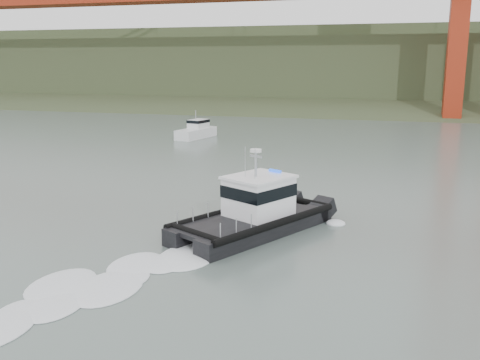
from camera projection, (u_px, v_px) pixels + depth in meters
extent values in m
plane|color=slate|center=(206.00, 265.00, 26.24)|extent=(400.00, 400.00, 0.00)
cube|color=#374B2B|center=(352.00, 110.00, 112.61)|extent=(500.00, 44.72, 16.25)
cube|color=#374B2B|center=(362.00, 77.00, 137.61)|extent=(500.00, 70.00, 18.00)
cube|color=#374B2B|center=(368.00, 58.00, 160.01)|extent=(500.00, 60.00, 16.00)
cube|color=black|center=(237.00, 221.00, 32.10)|extent=(6.03, 9.79, 1.14)
cube|color=black|center=(270.00, 230.00, 30.35)|extent=(6.03, 9.79, 1.14)
cube|color=black|center=(248.00, 220.00, 30.79)|extent=(7.62, 9.75, 0.24)
cube|color=white|center=(259.00, 197.00, 31.20)|extent=(4.13, 4.36, 2.19)
cube|color=black|center=(259.00, 190.00, 31.12)|extent=(4.21, 4.44, 0.71)
cube|color=white|center=(259.00, 177.00, 30.95)|extent=(4.39, 4.62, 0.15)
cylinder|color=#9CA0A5|center=(256.00, 164.00, 30.58)|extent=(0.15, 0.15, 1.71)
cylinder|color=white|center=(256.00, 151.00, 30.41)|extent=(0.67, 0.67, 0.17)
cube|color=silver|center=(196.00, 134.00, 70.33)|extent=(3.74, 7.15, 1.36)
cube|color=silver|center=(198.00, 125.00, 70.57)|extent=(2.38, 3.06, 1.36)
cube|color=black|center=(198.00, 121.00, 70.47)|extent=(2.45, 3.13, 0.40)
cylinder|color=#9CA0A5|center=(196.00, 115.00, 69.81)|extent=(0.09, 0.09, 1.36)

